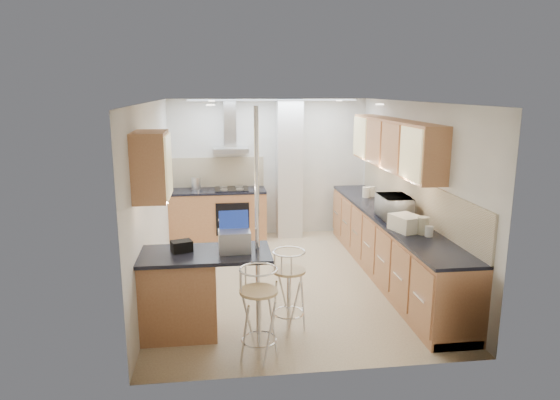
{
  "coord_description": "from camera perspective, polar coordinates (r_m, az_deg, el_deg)",
  "views": [
    {
      "loc": [
        -0.94,
        -6.65,
        2.67
      ],
      "look_at": [
        -0.07,
        0.2,
        1.13
      ],
      "focal_mm": 32.0,
      "sensor_mm": 36.0,
      "label": 1
    }
  ],
  "objects": [
    {
      "name": "microwave",
      "position": [
        7.02,
        12.96,
        -0.83
      ],
      "size": [
        0.4,
        0.58,
        0.32
      ],
      "primitive_type": "imported",
      "rotation": [
        0.0,
        0.0,
        1.55
      ],
      "color": "silver",
      "rests_on": "right_counter"
    },
    {
      "name": "bag",
      "position": [
        5.54,
        -11.18,
        -5.19
      ],
      "size": [
        0.26,
        0.22,
        0.12
      ],
      "primitive_type": "cube",
      "rotation": [
        0.0,
        0.0,
        0.32
      ],
      "color": "black",
      "rests_on": "peninsula"
    },
    {
      "name": "jar_c",
      "position": [
        6.38,
        16.03,
        -2.83
      ],
      "size": [
        0.19,
        0.19,
        0.22
      ],
      "primitive_type": "cylinder",
      "rotation": [
        0.0,
        0.0,
        -0.43
      ],
      "color": "#BFB999",
      "rests_on": "right_counter"
    },
    {
      "name": "room_shell",
      "position": [
        7.22,
        2.94,
        3.59
      ],
      "size": [
        3.64,
        4.84,
        2.51
      ],
      "color": "white",
      "rests_on": "ground"
    },
    {
      "name": "back_counter",
      "position": [
        9.02,
        -7.09,
        -1.68
      ],
      "size": [
        1.7,
        0.63,
        0.92
      ],
      "color": "#B16F47",
      "rests_on": "ground"
    },
    {
      "name": "bar_stool_near",
      "position": [
        5.05,
        -2.43,
        -12.94
      ],
      "size": [
        0.49,
        0.49,
        0.98
      ],
      "primitive_type": null,
      "rotation": [
        0.0,
        0.0,
        -0.26
      ],
      "color": "tan",
      "rests_on": "ground"
    },
    {
      "name": "laptop",
      "position": [
        5.43,
        -5.22,
        -4.74
      ],
      "size": [
        0.35,
        0.27,
        0.23
      ],
      "primitive_type": "cube",
      "rotation": [
        0.0,
        0.0,
        0.05
      ],
      "color": "#95979C",
      "rests_on": "peninsula"
    },
    {
      "name": "kettle",
      "position": [
        8.97,
        -9.58,
        1.88
      ],
      "size": [
        0.16,
        0.16,
        0.22
      ],
      "primitive_type": "cylinder",
      "color": "silver",
      "rests_on": "back_counter"
    },
    {
      "name": "right_counter",
      "position": [
        7.42,
        12.37,
        -5.04
      ],
      "size": [
        0.63,
        4.4,
        0.92
      ],
      "color": "#B16F47",
      "rests_on": "ground"
    },
    {
      "name": "ground",
      "position": [
        7.22,
        0.76,
        -9.1
      ],
      "size": [
        4.8,
        4.8,
        0.0
      ],
      "primitive_type": "plane",
      "color": "tan",
      "rests_on": "ground"
    },
    {
      "name": "bread_bin",
      "position": [
        6.47,
        14.22,
        -2.57
      ],
      "size": [
        0.4,
        0.45,
        0.2
      ],
      "primitive_type": "cube",
      "rotation": [
        0.0,
        0.0,
        0.31
      ],
      "color": "#ECE6CD",
      "rests_on": "right_counter"
    },
    {
      "name": "peninsula",
      "position": [
        5.64,
        -8.68,
        -10.44
      ],
      "size": [
        1.47,
        0.72,
        0.94
      ],
      "color": "#B16F47",
      "rests_on": "ground"
    },
    {
      "name": "bar_stool_end",
      "position": [
        5.63,
        1.02,
        -10.34
      ],
      "size": [
        0.54,
        0.54,
        0.95
      ],
      "primitive_type": null,
      "rotation": [
        0.0,
        0.0,
        0.96
      ],
      "color": "tan",
      "rests_on": "ground"
    },
    {
      "name": "jar_a",
      "position": [
        8.33,
        9.81,
        0.88
      ],
      "size": [
        0.15,
        0.15,
        0.17
      ],
      "primitive_type": "cylinder",
      "rotation": [
        0.0,
        0.0,
        -0.3
      ],
      "color": "#ECE6CD",
      "rests_on": "right_counter"
    },
    {
      "name": "jar_d",
      "position": [
        6.31,
        16.67,
        -3.44
      ],
      "size": [
        0.11,
        0.11,
        0.13
      ],
      "primitive_type": "cylinder",
      "rotation": [
        0.0,
        0.0,
        0.07
      ],
      "color": "silver",
      "rests_on": "right_counter"
    },
    {
      "name": "jar_b",
      "position": [
        8.43,
        10.44,
        0.97
      ],
      "size": [
        0.14,
        0.14,
        0.17
      ],
      "primitive_type": "cylinder",
      "rotation": [
        0.0,
        0.0,
        -0.38
      ],
      "color": "#ECE6CD",
      "rests_on": "right_counter"
    }
  ]
}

